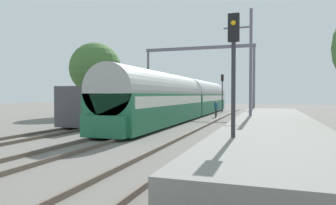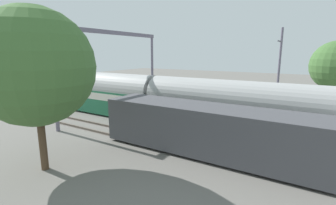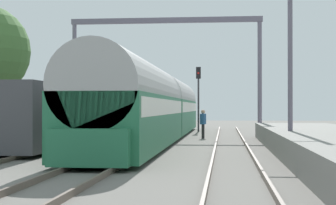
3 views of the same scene
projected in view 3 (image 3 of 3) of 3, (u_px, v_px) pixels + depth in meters
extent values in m
plane|color=slate|center=(113.00, 161.00, 19.49)|extent=(120.00, 120.00, 0.00)
cube|color=#66574C|center=(16.00, 157.00, 19.85)|extent=(0.08, 60.00, 0.16)
cube|color=#66574C|center=(93.00, 158.00, 19.57)|extent=(0.08, 60.00, 0.16)
cube|color=#66574C|center=(133.00, 159.00, 19.42)|extent=(0.08, 60.00, 0.16)
cube|color=#66574C|center=(213.00, 159.00, 19.14)|extent=(0.08, 60.00, 0.16)
cube|color=#66574C|center=(255.00, 160.00, 19.00)|extent=(0.08, 60.00, 0.16)
cube|color=gray|center=(336.00, 146.00, 20.68)|extent=(4.40, 28.00, 0.90)
cube|color=#236B47|center=(134.00, 121.00, 24.18)|extent=(2.90, 16.00, 2.20)
cube|color=silver|center=(134.00, 107.00, 24.18)|extent=(2.93, 15.36, 0.64)
cylinder|color=#A7A7A7|center=(134.00, 92.00, 24.19)|extent=(2.84, 16.00, 2.84)
cube|color=#236B47|center=(171.00, 116.00, 40.44)|extent=(2.90, 16.00, 2.20)
cube|color=silver|center=(171.00, 107.00, 40.45)|extent=(2.93, 15.36, 0.64)
cylinder|color=#A7A7A7|center=(171.00, 98.00, 40.45)|extent=(2.84, 16.00, 2.84)
cube|color=#236B47|center=(88.00, 148.00, 15.96)|extent=(2.40, 0.50, 1.10)
cube|color=#47474C|center=(51.00, 115.00, 26.13)|extent=(2.80, 13.00, 2.70)
cube|color=black|center=(51.00, 143.00, 26.12)|extent=(2.52, 11.96, 0.10)
cylinder|color=#262626|center=(203.00, 131.00, 33.46)|extent=(0.23, 0.23, 0.85)
cube|color=#285684|center=(203.00, 119.00, 33.47)|extent=(0.37, 0.46, 0.64)
sphere|color=tan|center=(203.00, 112.00, 33.47)|extent=(0.24, 0.24, 0.24)
cylinder|color=#2D2D33|center=(198.00, 105.00, 42.78)|extent=(0.14, 0.14, 4.09)
cube|color=black|center=(198.00, 73.00, 42.80)|extent=(0.36, 0.20, 0.90)
sphere|color=red|center=(198.00, 73.00, 42.68)|extent=(0.16, 0.16, 0.16)
cylinder|color=slate|center=(74.00, 80.00, 37.64)|extent=(0.28, 0.28, 7.50)
cylinder|color=slate|center=(260.00, 79.00, 36.39)|extent=(0.28, 0.28, 7.50)
cube|color=slate|center=(166.00, 20.00, 37.05)|extent=(12.83, 0.24, 0.36)
cylinder|color=slate|center=(290.00, 56.00, 22.98)|extent=(0.20, 0.20, 8.00)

